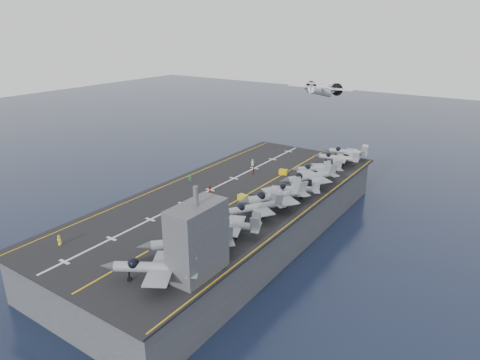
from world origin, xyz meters
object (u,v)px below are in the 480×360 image
Objects in this scene: island_superstructure at (197,232)px; fighter_jet_0 at (156,266)px; tow_cart_a at (188,222)px; transport_plane at (320,92)px.

island_superstructure is 8.23m from fighter_jet_0.
island_superstructure is 19.04m from tow_cart_a.
fighter_jet_0 is at bearing -80.48° from transport_plane.
island_superstructure reaches higher than fighter_jet_0.
tow_cart_a is 78.47m from transport_plane.
transport_plane is at bearing 95.14° from tow_cart_a.
tow_cart_a is (-8.92, 17.74, -2.06)m from fighter_jet_0.
transport_plane reaches higher than fighter_jet_0.
island_superstructure is at bearing -77.50° from transport_plane.
fighter_jet_0 reaches higher than tow_cart_a.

